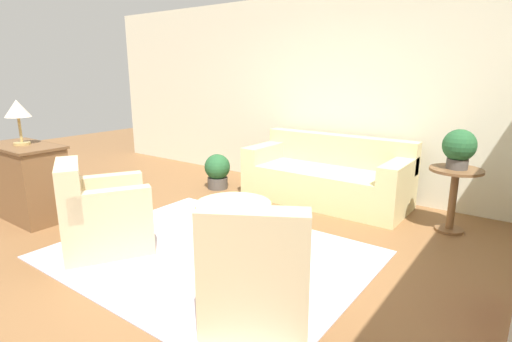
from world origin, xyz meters
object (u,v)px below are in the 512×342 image
(armchair_right, at_px, (257,272))
(potted_plant_on_side_table, at_px, (459,147))
(ottoman_table, at_px, (234,220))
(potted_plant_floor, at_px, (217,170))
(armchair_left, at_px, (100,216))
(dresser, at_px, (27,180))
(couch, at_px, (327,178))
(table_lamp, at_px, (17,111))
(side_table, at_px, (454,189))

(armchair_right, bearing_deg, potted_plant_on_side_table, 72.89)
(ottoman_table, height_order, potted_plant_floor, potted_plant_floor)
(potted_plant_on_side_table, height_order, potted_plant_floor, potted_plant_on_side_table)
(armchair_left, relative_size, dresser, 0.98)
(dresser, bearing_deg, couch, 45.88)
(dresser, distance_m, table_lamp, 0.82)
(armchair_left, height_order, potted_plant_floor, armchair_left)
(armchair_right, distance_m, table_lamp, 3.54)
(potted_plant_on_side_table, bearing_deg, table_lamp, -148.90)
(potted_plant_floor, height_order, table_lamp, table_lamp)
(dresser, distance_m, potted_plant_on_side_table, 4.92)
(couch, relative_size, ottoman_table, 2.89)
(armchair_left, relative_size, side_table, 1.47)
(armchair_left, distance_m, table_lamp, 1.77)
(armchair_right, height_order, table_lamp, table_lamp)
(side_table, relative_size, potted_plant_on_side_table, 1.68)
(side_table, relative_size, table_lamp, 1.38)
(potted_plant_floor, bearing_deg, ottoman_table, -44.11)
(armchair_left, xyz_separation_m, side_table, (2.69, 2.55, 0.13))
(side_table, bearing_deg, armchair_right, -107.11)
(armchair_right, xyz_separation_m, table_lamp, (-3.41, 0.02, 0.94))
(dresser, distance_m, potted_plant_floor, 2.48)
(ottoman_table, distance_m, side_table, 2.42)
(table_lamp, bearing_deg, armchair_right, -0.33)
(couch, xyz_separation_m, ottoman_table, (-0.07, -1.91, -0.02))
(side_table, xyz_separation_m, potted_plant_on_side_table, (0.00, 0.00, 0.46))
(armchair_right, relative_size, table_lamp, 2.02)
(armchair_left, bearing_deg, armchair_right, 0.00)
(armchair_left, bearing_deg, potted_plant_on_side_table, 43.49)
(couch, xyz_separation_m, dresser, (-2.60, -2.69, 0.14))
(dresser, bearing_deg, armchair_right, -0.33)
(potted_plant_floor, bearing_deg, potted_plant_on_side_table, 4.83)
(armchair_left, relative_size, armchair_right, 1.00)
(couch, bearing_deg, potted_plant_floor, -165.12)
(potted_plant_floor, bearing_deg, couch, 14.88)
(dresser, bearing_deg, potted_plant_floor, 66.00)
(potted_plant_floor, bearing_deg, table_lamp, -114.00)
(table_lamp, bearing_deg, potted_plant_floor, 66.00)
(couch, height_order, armchair_right, armchair_right)
(potted_plant_floor, bearing_deg, armchair_right, -43.50)
(ottoman_table, distance_m, potted_plant_floor, 2.13)
(ottoman_table, distance_m, potted_plant_on_side_table, 2.50)
(ottoman_table, bearing_deg, couch, 88.05)
(potted_plant_on_side_table, bearing_deg, potted_plant_floor, -175.17)
(armchair_right, height_order, potted_plant_on_side_table, potted_plant_on_side_table)
(couch, distance_m, table_lamp, 3.86)
(couch, bearing_deg, armchair_right, -73.41)
(armchair_right, relative_size, potted_plant_floor, 2.00)
(couch, bearing_deg, potted_plant_on_side_table, -5.56)
(couch, xyz_separation_m, armchair_left, (-1.10, -2.71, 0.03))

